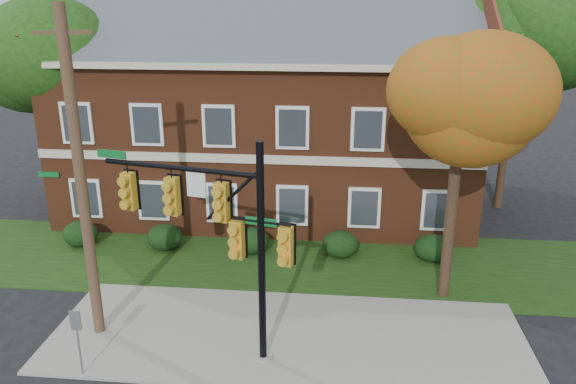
# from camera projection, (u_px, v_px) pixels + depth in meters

# --- Properties ---
(ground) EXTENTS (120.00, 120.00, 0.00)m
(ground) POSITION_uv_depth(u_px,v_px,m) (284.00, 357.00, 15.73)
(ground) COLOR black
(ground) RESTS_ON ground
(sidewalk) EXTENTS (14.00, 5.00, 0.08)m
(sidewalk) POSITION_uv_depth(u_px,v_px,m) (287.00, 336.00, 16.65)
(sidewalk) COLOR gray
(sidewalk) RESTS_ON ground
(grass_strip) EXTENTS (30.00, 6.00, 0.04)m
(grass_strip) POSITION_uv_depth(u_px,v_px,m) (300.00, 262.00, 21.36)
(grass_strip) COLOR #193811
(grass_strip) RESTS_ON ground
(apartment_building) EXTENTS (18.80, 8.80, 9.74)m
(apartment_building) POSITION_uv_depth(u_px,v_px,m) (268.00, 104.00, 25.53)
(apartment_building) COLOR brown
(apartment_building) RESTS_ON ground
(hedge_far_left) EXTENTS (1.40, 1.26, 1.05)m
(hedge_far_left) POSITION_uv_depth(u_px,v_px,m) (80.00, 234.00, 22.70)
(hedge_far_left) COLOR black
(hedge_far_left) RESTS_ON ground
(hedge_left) EXTENTS (1.40, 1.26, 1.05)m
(hedge_left) POSITION_uv_depth(u_px,v_px,m) (165.00, 237.00, 22.37)
(hedge_left) COLOR black
(hedge_left) RESTS_ON ground
(hedge_center) EXTENTS (1.40, 1.26, 1.05)m
(hedge_center) POSITION_uv_depth(u_px,v_px,m) (251.00, 241.00, 22.05)
(hedge_center) COLOR black
(hedge_center) RESTS_ON ground
(hedge_right) EXTENTS (1.40, 1.26, 1.05)m
(hedge_right) POSITION_uv_depth(u_px,v_px,m) (341.00, 244.00, 21.72)
(hedge_right) COLOR black
(hedge_right) RESTS_ON ground
(hedge_far_right) EXTENTS (1.40, 1.26, 1.05)m
(hedge_far_right) POSITION_uv_depth(u_px,v_px,m) (432.00, 248.00, 21.39)
(hedge_far_right) COLOR black
(hedge_far_right) RESTS_ON ground
(tree_near_right) EXTENTS (4.50, 4.25, 8.58)m
(tree_near_right) POSITION_uv_depth(u_px,v_px,m) (471.00, 100.00, 16.70)
(tree_near_right) COLOR black
(tree_near_right) RESTS_ON ground
(tree_left_rear) EXTENTS (5.40, 5.10, 8.88)m
(tree_left_rear) POSITION_uv_depth(u_px,v_px,m) (46.00, 67.00, 24.84)
(tree_left_rear) COLOR black
(tree_left_rear) RESTS_ON ground
(tree_right_rear) EXTENTS (6.30, 5.95, 10.62)m
(tree_right_rear) POSITION_uv_depth(u_px,v_px,m) (528.00, 33.00, 24.26)
(tree_right_rear) COLOR black
(tree_right_rear) RESTS_ON ground
(tree_far_rear) EXTENTS (6.84, 6.46, 11.52)m
(tree_far_rear) POSITION_uv_depth(u_px,v_px,m) (309.00, 12.00, 31.53)
(tree_far_rear) COLOR black
(tree_far_rear) RESTS_ON ground
(traffic_signal) EXTENTS (5.50, 1.41, 6.26)m
(traffic_signal) POSITION_uv_depth(u_px,v_px,m) (221.00, 226.00, 14.68)
(traffic_signal) COLOR gray
(traffic_signal) RESTS_ON ground
(utility_pole) EXTENTS (1.45, 0.49, 9.46)m
(utility_pole) POSITION_uv_depth(u_px,v_px,m) (81.00, 181.00, 15.34)
(utility_pole) COLOR #493622
(utility_pole) RESTS_ON ground
(sign_post) EXTENTS (0.29, 0.06, 1.98)m
(sign_post) POSITION_uv_depth(u_px,v_px,m) (77.00, 333.00, 14.51)
(sign_post) COLOR slate
(sign_post) RESTS_ON ground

